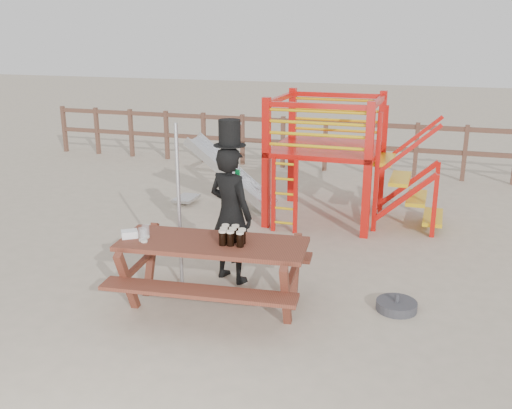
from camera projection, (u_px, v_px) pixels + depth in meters
name	position (u px, v px, depth m)	size (l,w,h in m)	color
ground	(243.00, 307.00, 6.62)	(60.00, 60.00, 0.00)	#B5A48D
back_fence	(347.00, 140.00, 12.76)	(15.09, 0.09, 1.20)	brown
playground_fort	(321.00, 156.00, 9.52)	(4.71, 1.84, 2.10)	red
picnic_table	(213.00, 267.00, 6.45)	(2.25, 1.67, 0.81)	maroon
man_with_hat	(231.00, 211.00, 7.10)	(0.74, 0.62, 2.06)	black
metal_pole	(179.00, 208.00, 6.86)	(0.05, 0.05, 2.06)	#B2B2B7
parasol_base	(396.00, 306.00, 6.53)	(0.47, 0.47, 0.20)	#36363B
paper_bag	(130.00, 234.00, 6.49)	(0.18, 0.14, 0.08)	white
stout_pints	(232.00, 236.00, 6.30)	(0.32, 0.29, 0.17)	black
empty_glasses	(144.00, 234.00, 6.40)	(0.13, 0.22, 0.15)	silver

